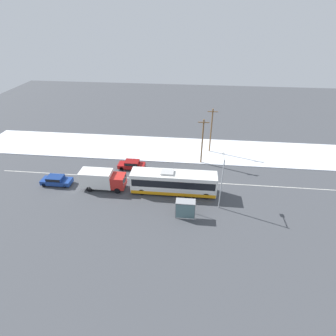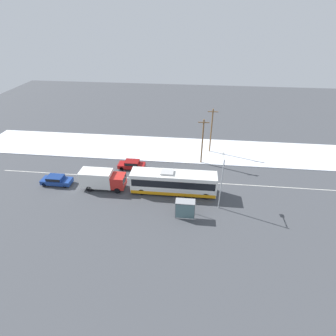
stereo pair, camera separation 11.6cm
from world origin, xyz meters
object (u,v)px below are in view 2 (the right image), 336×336
at_px(city_bus, 174,182).
at_px(streetlamp, 222,177).
at_px(parked_car_near_truck, 56,180).
at_px(utility_pole_snowlot, 211,130).
at_px(sedan_car, 132,164).
at_px(pedestrian_at_stop, 178,204).
at_px(bus_shelter, 185,207).
at_px(utility_pole_roadside, 202,141).
at_px(box_truck, 102,179).

relative_size(city_bus, streetlamp, 1.64).
height_order(parked_car_near_truck, utility_pole_snowlot, utility_pole_snowlot).
xyz_separation_m(sedan_car, pedestrian_at_stop, (8.49, -9.82, 0.32)).
bearing_deg(sedan_car, bus_shelter, 130.38).
bearing_deg(parked_car_near_truck, bus_shelter, -15.05).
distance_m(city_bus, streetlamp, 7.38).
relative_size(sedan_car, bus_shelter, 1.79).
bearing_deg(streetlamp, city_bus, 159.82).
distance_m(parked_car_near_truck, streetlamp, 24.60).
bearing_deg(utility_pole_snowlot, utility_pole_roadside, -110.06).
xyz_separation_m(city_bus, utility_pole_snowlot, (5.55, 13.28, 2.61)).
relative_size(parked_car_near_truck, bus_shelter, 1.83).
height_order(streetlamp, utility_pole_snowlot, utility_pole_snowlot).
bearing_deg(pedestrian_at_stop, utility_pole_roadside, 77.03).
bearing_deg(pedestrian_at_stop, bus_shelter, -53.62).
bearing_deg(streetlamp, bus_shelter, -146.87).
xyz_separation_m(pedestrian_at_stop, bus_shelter, (0.93, -1.26, 0.57)).
relative_size(pedestrian_at_stop, utility_pole_snowlot, 0.22).
bearing_deg(pedestrian_at_stop, utility_pole_snowlot, 75.20).
relative_size(city_bus, pedestrian_at_stop, 6.79).
bearing_deg(city_bus, utility_pole_roadside, 66.07).
height_order(parked_car_near_truck, pedestrian_at_stop, pedestrian_at_stop).
bearing_deg(parked_car_near_truck, utility_pole_roadside, 22.05).
bearing_deg(utility_pole_snowlot, parked_car_near_truck, -150.62).
bearing_deg(bus_shelter, parked_car_near_truck, 164.95).
xyz_separation_m(parked_car_near_truck, bus_shelter, (19.77, -5.31, 0.89)).
height_order(sedan_car, utility_pole_snowlot, utility_pole_snowlot).
distance_m(pedestrian_at_stop, bus_shelter, 1.67).
bearing_deg(city_bus, box_truck, -179.40).
distance_m(pedestrian_at_stop, streetlamp, 6.62).
distance_m(city_bus, utility_pole_roadside, 10.09).
bearing_deg(sedan_car, utility_pole_snowlot, -150.44).
height_order(pedestrian_at_stop, utility_pole_roadside, utility_pole_roadside).
height_order(sedan_car, pedestrian_at_stop, pedestrian_at_stop).
bearing_deg(parked_car_near_truck, streetlamp, -5.77).
bearing_deg(utility_pole_snowlot, box_truck, -140.21).
relative_size(box_truck, utility_pole_roadside, 0.82).
relative_size(bus_shelter, utility_pole_roadside, 0.31).
distance_m(parked_car_near_truck, utility_pole_roadside, 23.76).
height_order(bus_shelter, utility_pole_snowlot, utility_pole_snowlot).
distance_m(bus_shelter, streetlamp, 6.06).
height_order(parked_car_near_truck, bus_shelter, bus_shelter).
xyz_separation_m(city_bus, utility_pole_roadside, (3.97, 8.95, 2.46)).
bearing_deg(city_bus, parked_car_near_truck, 179.63).
distance_m(sedan_car, utility_pole_roadside, 12.34).
height_order(sedan_car, parked_car_near_truck, same).
xyz_separation_m(sedan_car, utility_pole_snowlot, (13.04, 7.40, 3.54)).
bearing_deg(streetlamp, pedestrian_at_stop, -163.21).
relative_size(box_truck, utility_pole_snowlot, 0.79).
relative_size(streetlamp, utility_pole_snowlot, 0.90).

